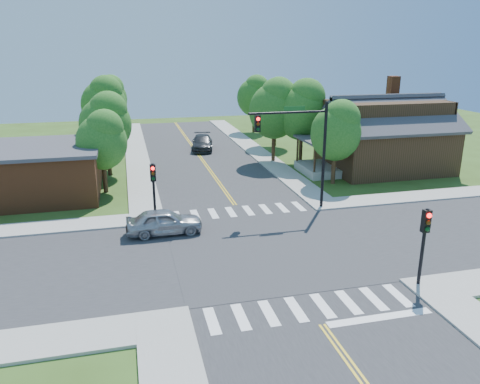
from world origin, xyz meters
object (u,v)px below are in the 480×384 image
object	(u,v)px
signal_pole_nw	(153,182)
car_silver	(164,222)
signal_mast_ne	(301,139)
signal_pole_se	(425,233)
car_dgrey	(202,143)
house_ne	(384,132)

from	to	relation	value
signal_pole_nw	car_silver	bearing A→B (deg)	-79.60
signal_mast_ne	signal_pole_nw	bearing A→B (deg)	-179.93
signal_pole_se	car_dgrey	size ratio (longest dim) A/B	0.69
signal_mast_ne	car_dgrey	bearing A→B (deg)	98.77
signal_pole_nw	house_ne	size ratio (longest dim) A/B	0.29
signal_pole_se	house_ne	size ratio (longest dim) A/B	0.29
signal_pole_se	house_ne	xyz separation A→B (m)	(9.51, 19.86, 0.67)
signal_mast_ne	house_ne	bearing A→B (deg)	37.68
signal_pole_se	car_silver	xyz separation A→B (m)	(-10.82, 9.12, -1.91)
signal_mast_ne	car_silver	xyz separation A→B (m)	(-9.13, -2.09, -4.10)
house_ne	signal_mast_ne	bearing A→B (deg)	-142.32
signal_pole_se	car_dgrey	bearing A→B (deg)	98.69
signal_pole_nw	house_ne	distance (m)	22.45
signal_mast_ne	signal_pole_se	distance (m)	11.55
signal_pole_se	car_dgrey	xyz separation A→B (m)	(-4.82, 31.55, -1.90)
signal_pole_se	house_ne	distance (m)	22.03
signal_mast_ne	signal_pole_nw	distance (m)	9.76
house_ne	car_silver	distance (m)	23.13
signal_pole_nw	car_silver	size ratio (longest dim) A/B	0.86
signal_pole_se	house_ne	bearing A→B (deg)	64.42
house_ne	car_dgrey	world-z (taller)	house_ne
signal_pole_nw	house_ne	world-z (taller)	house_ne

